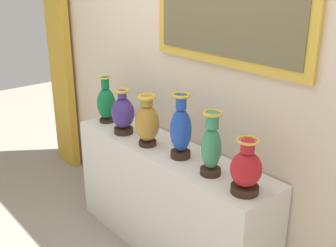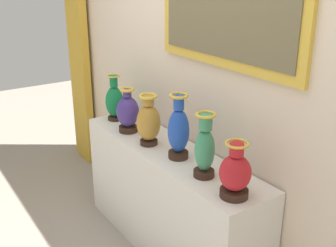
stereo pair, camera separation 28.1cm
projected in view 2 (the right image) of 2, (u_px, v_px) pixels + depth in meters
name	position (u px, v px, depth m)	size (l,w,h in m)	color
display_shelf	(168.00, 201.00, 3.02)	(1.73, 0.42, 0.83)	silver
back_wall	(202.00, 42.00, 2.76)	(4.34, 0.14, 3.06)	beige
curtain_gold	(78.00, 38.00, 4.22)	(0.36, 0.08, 2.66)	gold
vase_emerald	(115.00, 101.00, 3.37)	(0.15, 0.15, 0.38)	#382319
vase_indigo	(128.00, 112.00, 3.12)	(0.17, 0.17, 0.34)	#382319
vase_ochre	(148.00, 122.00, 2.89)	(0.17, 0.17, 0.37)	#382319
vase_sapphire	(179.00, 130.00, 2.67)	(0.14, 0.14, 0.44)	#382319
vase_jade	(205.00, 148.00, 2.44)	(0.13, 0.13, 0.40)	#382319
vase_crimson	(235.00, 173.00, 2.23)	(0.17, 0.17, 0.32)	#382319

